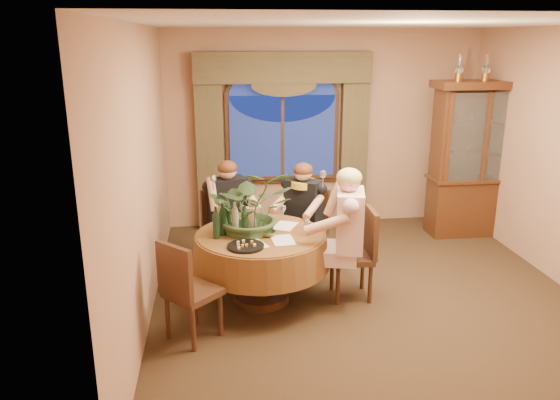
{
  "coord_description": "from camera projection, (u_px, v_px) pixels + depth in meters",
  "views": [
    {
      "loc": [
        -1.56,
        -5.2,
        2.68
      ],
      "look_at": [
        -0.93,
        0.03,
        1.1
      ],
      "focal_mm": 35.0,
      "sensor_mm": 36.0,
      "label": 1
    }
  ],
  "objects": [
    {
      "name": "floor",
      "position": [
        365.0,
        295.0,
        5.89
      ],
      "size": [
        5.0,
        5.0,
        0.0
      ],
      "primitive_type": "plane",
      "color": "black",
      "rests_on": "ground"
    },
    {
      "name": "wall_back",
      "position": [
        323.0,
        129.0,
        7.86
      ],
      "size": [
        4.5,
        0.0,
        4.5
      ],
      "primitive_type": "plane",
      "rotation": [
        1.57,
        0.0,
        0.0
      ],
      "color": "#A27458",
      "rests_on": "ground"
    },
    {
      "name": "ceiling",
      "position": [
        379.0,
        23.0,
        5.08
      ],
      "size": [
        5.0,
        5.0,
        0.0
      ],
      "primitive_type": "plane",
      "rotation": [
        3.14,
        0.0,
        0.0
      ],
      "color": "white",
      "rests_on": "wall_back"
    },
    {
      "name": "window",
      "position": [
        283.0,
        138.0,
        7.76
      ],
      "size": [
        1.62,
        0.1,
        1.32
      ],
      "primitive_type": null,
      "color": "navy",
      "rests_on": "wall_back"
    },
    {
      "name": "arched_transom",
      "position": [
        283.0,
        82.0,
        7.53
      ],
      "size": [
        1.6,
        0.06,
        0.44
      ],
      "primitive_type": null,
      "color": "navy",
      "rests_on": "wall_back"
    },
    {
      "name": "drapery_left",
      "position": [
        210.0,
        149.0,
        7.63
      ],
      "size": [
        0.38,
        0.14,
        2.32
      ],
      "primitive_type": "cube",
      "color": "#433A22",
      "rests_on": "floor"
    },
    {
      "name": "drapery_right",
      "position": [
        354.0,
        145.0,
        7.86
      ],
      "size": [
        0.38,
        0.14,
        2.32
      ],
      "primitive_type": "cube",
      "color": "#433A22",
      "rests_on": "floor"
    },
    {
      "name": "swag_valance",
      "position": [
        283.0,
        67.0,
        7.4
      ],
      "size": [
        2.45,
        0.16,
        0.42
      ],
      "primitive_type": null,
      "color": "#433A22",
      "rests_on": "wall_back"
    },
    {
      "name": "dining_table",
      "position": [
        261.0,
        267.0,
        5.68
      ],
      "size": [
        1.45,
        1.45,
        0.75
      ],
      "primitive_type": "cylinder",
      "rotation": [
        0.0,
        0.0,
        0.02
      ],
      "color": "maroon",
      "rests_on": "floor"
    },
    {
      "name": "china_cabinet",
      "position": [
        476.0,
        160.0,
        7.48
      ],
      "size": [
        1.32,
        0.52,
        2.13
      ],
      "primitive_type": "cube",
      "color": "#391B0C",
      "rests_on": "floor"
    },
    {
      "name": "oil_lamp_left",
      "position": [
        459.0,
        68.0,
        7.08
      ],
      "size": [
        0.11,
        0.11,
        0.34
      ],
      "primitive_type": null,
      "color": "#A5722D",
      "rests_on": "china_cabinet"
    },
    {
      "name": "oil_lamp_center",
      "position": [
        486.0,
        67.0,
        7.12
      ],
      "size": [
        0.11,
        0.11,
        0.34
      ],
      "primitive_type": null,
      "color": "#A5722D",
      "rests_on": "china_cabinet"
    },
    {
      "name": "oil_lamp_right",
      "position": [
        513.0,
        67.0,
        7.16
      ],
      "size": [
        0.11,
        0.11,
        0.34
      ],
      "primitive_type": null,
      "color": "#A5722D",
      "rests_on": "china_cabinet"
    },
    {
      "name": "chair_right",
      "position": [
        351.0,
        255.0,
        5.73
      ],
      "size": [
        0.43,
        0.43,
        0.96
      ],
      "primitive_type": "cube",
      "rotation": [
        0.0,
        0.0,
        1.54
      ],
      "color": "black",
      "rests_on": "floor"
    },
    {
      "name": "chair_back_right",
      "position": [
        305.0,
        231.0,
        6.43
      ],
      "size": [
        0.59,
        0.59,
        0.96
      ],
      "primitive_type": "cube",
      "rotation": [
        0.0,
        0.0,
        -3.81
      ],
      "color": "black",
      "rests_on": "floor"
    },
    {
      "name": "chair_back",
      "position": [
        225.0,
        232.0,
        6.41
      ],
      "size": [
        0.55,
        0.55,
        0.96
      ],
      "primitive_type": "cube",
      "rotation": [
        0.0,
        0.0,
        -2.75
      ],
      "color": "black",
      "rests_on": "floor"
    },
    {
      "name": "chair_front_left",
      "position": [
        193.0,
        290.0,
        4.94
      ],
      "size": [
        0.59,
        0.59,
        0.96
      ],
      "primitive_type": "cube",
      "rotation": [
        0.0,
        0.0,
        -0.79
      ],
      "color": "black",
      "rests_on": "floor"
    },
    {
      "name": "person_pink",
      "position": [
        349.0,
        238.0,
        5.49
      ],
      "size": [
        0.59,
        0.62,
        1.46
      ],
      "primitive_type": null,
      "rotation": [
        0.0,
        0.0,
        1.34
      ],
      "color": "beige",
      "rests_on": "floor"
    },
    {
      "name": "person_back",
      "position": [
        228.0,
        216.0,
        6.38
      ],
      "size": [
        0.6,
        0.58,
        1.34
      ],
      "primitive_type": null,
      "rotation": [
        0.0,
        0.0,
        -2.8
      ],
      "color": "black",
      "rests_on": "floor"
    },
    {
      "name": "person_scarf",
      "position": [
        303.0,
        216.0,
        6.41
      ],
      "size": [
        0.63,
        0.62,
        1.31
      ],
      "primitive_type": null,
      "rotation": [
        0.0,
        0.0,
        -3.77
      ],
      "color": "black",
      "rests_on": "floor"
    },
    {
      "name": "stoneware_vase",
      "position": [
        250.0,
        219.0,
        5.62
      ],
      "size": [
        0.14,
        0.14,
        0.25
      ],
      "primitive_type": null,
      "color": "tan",
      "rests_on": "dining_table"
    },
    {
      "name": "centerpiece_plant",
      "position": [
        252.0,
        177.0,
        5.49
      ],
      "size": [
        0.87,
        0.97,
        0.76
      ],
      "primitive_type": "imported",
      "color": "#324E2B",
      "rests_on": "dining_table"
    },
    {
      "name": "olive_bowl",
      "position": [
        268.0,
        234.0,
        5.5
      ],
      "size": [
        0.16,
        0.16,
        0.05
      ],
      "primitive_type": "imported",
      "color": "#4B5C2E",
      "rests_on": "dining_table"
    },
    {
      "name": "cheese_platter",
      "position": [
        246.0,
        246.0,
        5.2
      ],
      "size": [
        0.36,
        0.36,
        0.02
      ],
      "primitive_type": "cylinder",
      "color": "black",
      "rests_on": "dining_table"
    },
    {
      "name": "wine_bottle_0",
      "position": [
        235.0,
        219.0,
        5.51
      ],
      "size": [
        0.07,
        0.07,
        0.33
      ],
      "primitive_type": "cylinder",
      "color": "tan",
      "rests_on": "dining_table"
    },
    {
      "name": "wine_bottle_1",
      "position": [
        227.0,
        213.0,
        5.7
      ],
      "size": [
        0.07,
        0.07,
        0.33
      ],
      "primitive_type": "cylinder",
      "color": "black",
      "rests_on": "dining_table"
    },
    {
      "name": "wine_bottle_2",
      "position": [
        220.0,
        217.0,
        5.56
      ],
      "size": [
        0.07,
        0.07,
        0.33
      ],
      "primitive_type": "cylinder",
      "color": "tan",
      "rests_on": "dining_table"
    },
    {
      "name": "wine_bottle_3",
      "position": [
        245.0,
        222.0,
        5.42
      ],
      "size": [
        0.07,
        0.07,
        0.33
      ],
      "primitive_type": "cylinder",
      "color": "black",
      "rests_on": "dining_table"
    },
    {
      "name": "wine_bottle_4",
      "position": [
        216.0,
        223.0,
        5.4
      ],
      "size": [
        0.07,
        0.07,
        0.33
      ],
      "primitive_type": "cylinder",
      "color": "black",
      "rests_on": "dining_table"
    },
    {
      "name": "wine_bottle_5",
      "position": [
        223.0,
        219.0,
        5.49
      ],
      "size": [
        0.07,
        0.07,
        0.33
      ],
      "primitive_type": "cylinder",
      "color": "black",
      "rests_on": "dining_table"
    },
    {
      "name": "tasting_paper_0",
      "position": [
        283.0,
        240.0,
        5.38
      ],
      "size": [
        0.23,
        0.32,
        0.0
      ],
      "primitive_type": "cube",
      "rotation": [
        0.0,
        0.0,
        0.08
      ],
      "color": "white",
      "rests_on": "dining_table"
    },
    {
      "name": "tasting_paper_1",
      "position": [
        285.0,
        226.0,
        5.79
      ],
      "size": [
        0.32,
        0.36,
        0.0
      ],
      "primitive_type": "cube",
      "rotation": [
        0.0,
        0.0,
        -0.46
      ],
      "color": "white",
      "rests_on": "dining_table"
    },
    {
      "name": "tasting_paper_2",
      "position": [
        253.0,
        244.0,
        5.28
      ],
      "size": [
        0.31,
        0.36,
        0.0
      ],
      "primitive_type": "cube",
      "rotation": [
        0.0,
        0.0,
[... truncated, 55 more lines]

